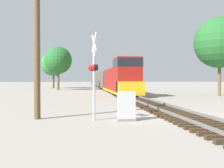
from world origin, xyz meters
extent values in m
plane|color=gray|center=(0.00, 0.00, 0.00)|extent=(400.00, 400.00, 0.00)
cube|color=#382819|center=(0.00, -4.50, 0.08)|extent=(2.60, 0.22, 0.16)
cube|color=#382819|center=(0.00, -3.90, 0.08)|extent=(2.60, 0.22, 0.16)
cube|color=#382819|center=(0.00, -3.30, 0.08)|extent=(2.60, 0.22, 0.16)
cube|color=#382819|center=(0.00, -2.70, 0.08)|extent=(2.60, 0.22, 0.16)
cube|color=#382819|center=(0.00, -2.10, 0.08)|extent=(2.60, 0.22, 0.16)
cube|color=#382819|center=(0.00, -1.50, 0.08)|extent=(2.60, 0.22, 0.16)
cube|color=#382819|center=(0.00, -0.90, 0.08)|extent=(2.60, 0.22, 0.16)
cube|color=#382819|center=(0.00, -0.30, 0.08)|extent=(2.60, 0.22, 0.16)
cube|color=#382819|center=(0.00, 0.30, 0.08)|extent=(2.60, 0.22, 0.16)
cube|color=#382819|center=(0.00, 0.90, 0.08)|extent=(2.60, 0.22, 0.16)
cube|color=#382819|center=(0.00, 1.50, 0.08)|extent=(2.60, 0.22, 0.16)
cube|color=#382819|center=(0.00, 2.10, 0.08)|extent=(2.60, 0.22, 0.16)
cube|color=#382819|center=(0.00, 2.70, 0.08)|extent=(2.60, 0.22, 0.16)
cube|color=#382819|center=(0.00, 3.30, 0.08)|extent=(2.60, 0.22, 0.16)
cube|color=#382819|center=(0.00, 3.90, 0.08)|extent=(2.60, 0.22, 0.16)
cube|color=#382819|center=(0.00, 4.50, 0.08)|extent=(2.60, 0.22, 0.16)
cube|color=#382819|center=(0.00, 5.10, 0.08)|extent=(2.60, 0.22, 0.16)
cube|color=#382819|center=(0.00, 5.70, 0.08)|extent=(2.60, 0.22, 0.16)
cube|color=#382819|center=(0.00, 6.30, 0.08)|extent=(2.60, 0.22, 0.16)
cube|color=#382819|center=(0.00, 6.90, 0.08)|extent=(2.60, 0.22, 0.16)
cube|color=#382819|center=(0.00, 7.50, 0.08)|extent=(2.60, 0.22, 0.16)
cube|color=#382819|center=(0.00, 8.10, 0.08)|extent=(2.60, 0.22, 0.16)
cube|color=#382819|center=(0.00, 8.70, 0.08)|extent=(2.60, 0.22, 0.16)
cube|color=#382819|center=(0.00, 9.30, 0.08)|extent=(2.60, 0.22, 0.16)
cube|color=#382819|center=(0.00, 9.90, 0.08)|extent=(2.60, 0.22, 0.16)
cube|color=#382819|center=(0.00, 10.50, 0.08)|extent=(2.60, 0.22, 0.16)
cube|color=#382819|center=(0.00, 11.10, 0.08)|extent=(2.60, 0.22, 0.16)
cube|color=#382819|center=(0.00, 11.70, 0.08)|extent=(2.60, 0.22, 0.16)
cube|color=#382819|center=(0.00, 12.30, 0.08)|extent=(2.60, 0.22, 0.16)
cube|color=#382819|center=(0.00, 12.90, 0.08)|extent=(2.60, 0.22, 0.16)
cube|color=#382819|center=(0.00, 13.50, 0.08)|extent=(2.60, 0.22, 0.16)
cube|color=#382819|center=(0.00, 14.10, 0.08)|extent=(2.60, 0.22, 0.16)
cube|color=#382819|center=(0.00, 14.70, 0.08)|extent=(2.60, 0.22, 0.16)
cube|color=#382819|center=(0.00, 15.30, 0.08)|extent=(2.60, 0.22, 0.16)
cube|color=#382819|center=(0.00, 15.90, 0.08)|extent=(2.60, 0.22, 0.16)
cube|color=#382819|center=(0.00, 16.50, 0.08)|extent=(2.60, 0.22, 0.16)
cube|color=#382819|center=(0.00, 17.10, 0.08)|extent=(2.60, 0.22, 0.16)
cube|color=#382819|center=(0.00, 17.70, 0.08)|extent=(2.60, 0.22, 0.16)
cube|color=#382819|center=(0.00, 18.30, 0.08)|extent=(2.60, 0.22, 0.16)
cube|color=#382819|center=(0.00, 18.90, 0.08)|extent=(2.60, 0.22, 0.16)
cube|color=#382819|center=(0.00, 19.50, 0.08)|extent=(2.60, 0.22, 0.16)
cube|color=slate|center=(-0.72, 0.00, 0.23)|extent=(0.07, 160.00, 0.15)
cube|color=slate|center=(0.72, 0.00, 0.23)|extent=(0.07, 160.00, 0.15)
cube|color=maroon|center=(0.00, 25.05, 1.96)|extent=(2.38, 12.99, 3.29)
cube|color=maroon|center=(0.00, 15.96, 2.42)|extent=(2.80, 4.08, 4.22)
cube|color=black|center=(0.00, 15.96, 3.92)|extent=(2.83, 4.12, 0.93)
cube|color=gold|center=(0.00, 13.92, 1.05)|extent=(2.80, 1.86, 1.48)
cube|color=gold|center=(0.00, 22.27, 0.43)|extent=(2.86, 18.18, 0.24)
cube|color=black|center=(0.00, 16.24, 0.50)|extent=(1.58, 2.20, 1.00)
cube|color=black|center=(0.00, 28.30, 0.50)|extent=(1.58, 2.20, 1.00)
cube|color=brown|center=(0.00, 40.59, 1.88)|extent=(2.66, 15.67, 3.15)
cube|color=black|center=(0.00, 35.50, 0.45)|extent=(1.58, 2.20, 0.90)
cube|color=black|center=(0.00, 45.69, 0.45)|extent=(1.58, 2.20, 0.90)
cube|color=brown|center=(0.00, 57.48, 1.88)|extent=(2.66, 15.67, 3.15)
cube|color=black|center=(0.00, 52.39, 0.45)|extent=(1.58, 2.20, 0.90)
cube|color=black|center=(0.00, 62.57, 0.45)|extent=(1.58, 2.20, 0.90)
cube|color=brown|center=(0.00, 74.36, 1.88)|extent=(2.66, 15.67, 3.15)
cube|color=black|center=(0.00, 69.27, 0.45)|extent=(1.58, 2.20, 0.90)
cube|color=black|center=(0.00, 79.45, 0.45)|extent=(1.58, 2.20, 0.90)
cylinder|color=#B7B7BC|center=(-4.75, -1.03, 2.07)|extent=(0.12, 0.12, 4.13)
cube|color=white|center=(-4.75, -1.03, 3.83)|extent=(0.19, 0.92, 0.93)
cube|color=white|center=(-4.75, -1.03, 3.83)|extent=(0.19, 0.92, 0.93)
cube|color=black|center=(-4.75, -1.03, 2.60)|extent=(0.21, 0.86, 0.06)
cylinder|color=black|center=(-4.81, -0.69, 2.60)|extent=(0.23, 0.33, 0.30)
sphere|color=red|center=(-4.91, -0.70, 2.60)|extent=(0.26, 0.26, 0.26)
cylinder|color=black|center=(-4.75, -1.03, 2.60)|extent=(0.23, 0.33, 0.30)
sphere|color=red|center=(-4.85, -1.05, 2.60)|extent=(0.26, 0.26, 0.26)
cylinder|color=black|center=(-4.69, -1.37, 2.60)|extent=(0.23, 0.33, 0.30)
sphere|color=red|center=(-4.79, -1.39, 2.60)|extent=(0.26, 0.26, 0.26)
cube|color=white|center=(-4.75, -1.03, 3.28)|extent=(0.08, 0.32, 0.20)
cube|color=slate|center=(-3.19, -1.37, 0.06)|extent=(0.91, 0.51, 0.12)
cube|color=#BCBCBF|center=(-3.19, -1.37, 0.78)|extent=(0.83, 0.47, 1.32)
cylinder|color=brown|center=(-7.61, -0.28, 4.27)|extent=(0.33, 0.33, 8.54)
cylinder|color=brown|center=(11.45, 16.08, 2.32)|extent=(0.36, 0.36, 4.65)
sphere|color=#236028|center=(11.45, 16.08, 6.51)|extent=(6.19, 6.19, 6.19)
cylinder|color=brown|center=(-9.57, 37.13, 2.06)|extent=(0.48, 0.48, 4.13)
sphere|color=#236028|center=(-9.57, 37.13, 5.70)|extent=(5.25, 5.25, 5.25)
cylinder|color=#473521|center=(-11.42, 47.17, 1.97)|extent=(0.39, 0.39, 3.93)
sphere|color=#337533|center=(-11.42, 47.17, 5.62)|extent=(5.63, 5.63, 5.63)
camera|label=1|loc=(-5.45, -13.95, 2.03)|focal=42.00mm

